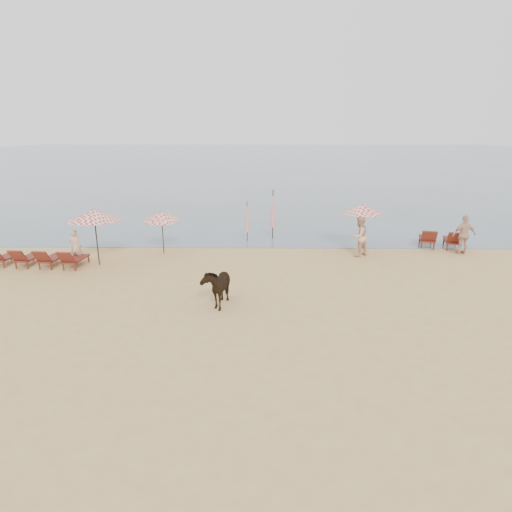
{
  "coord_description": "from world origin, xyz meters",
  "views": [
    {
      "loc": [
        0.22,
        -10.24,
        5.66
      ],
      "look_at": [
        0.0,
        5.0,
        1.1
      ],
      "focal_mm": 30.0,
      "sensor_mm": 36.0,
      "label": 1
    }
  ],
  "objects": [
    {
      "name": "cow",
      "position": [
        -1.26,
        3.01,
        0.68
      ],
      "size": [
        0.95,
        1.7,
        1.36
      ],
      "primitive_type": "imported",
      "rotation": [
        0.0,
        0.0,
        -0.14
      ],
      "color": "black",
      "rests_on": "ground"
    },
    {
      "name": "sea",
      "position": [
        0.0,
        80.0,
        0.0
      ],
      "size": [
        160.0,
        140.0,
        0.06
      ],
      "primitive_type": "cube",
      "color": "#51606B",
      "rests_on": "ground"
    },
    {
      "name": "beachgoer_left",
      "position": [
        -7.86,
        7.51,
        0.75
      ],
      "size": [
        0.55,
        0.36,
        1.49
      ],
      "primitive_type": "imported",
      "rotation": [
        0.0,
        0.0,
        3.14
      ],
      "color": "#D9A787",
      "rests_on": "ground"
    },
    {
      "name": "umbrella_open_left_a",
      "position": [
        -6.8,
        7.23,
        2.19
      ],
      "size": [
        2.14,
        2.14,
        2.44
      ],
      "rotation": [
        0.0,
        0.0,
        0.15
      ],
      "color": "black",
      "rests_on": "ground"
    },
    {
      "name": "beachgoer_right_a",
      "position": [
        4.65,
        8.76,
        0.94
      ],
      "size": [
        1.16,
        1.13,
        1.88
      ],
      "primitive_type": "imported",
      "rotation": [
        0.0,
        0.0,
        3.83
      ],
      "color": "tan",
      "rests_on": "ground"
    },
    {
      "name": "umbrella_open_right",
      "position": [
        4.91,
        9.54,
        2.06
      ],
      "size": [
        1.87,
        1.87,
        2.29
      ],
      "rotation": [
        0.0,
        0.0,
        0.0
      ],
      "color": "black",
      "rests_on": "ground"
    },
    {
      "name": "beachgoer_right_b",
      "position": [
        9.6,
        9.16,
        0.92
      ],
      "size": [
        1.1,
        0.52,
        1.84
      ],
      "primitive_type": "imported",
      "rotation": [
        0.0,
        0.0,
        3.21
      ],
      "color": "tan",
      "rests_on": "ground"
    },
    {
      "name": "umbrella_closed_left",
      "position": [
        0.78,
        11.94,
        1.61
      ],
      "size": [
        0.32,
        0.32,
        2.61
      ],
      "rotation": [
        0.0,
        0.0,
        0.33
      ],
      "color": "black",
      "rests_on": "ground"
    },
    {
      "name": "lounger_cluster_right",
      "position": [
        8.97,
        10.21,
        0.46
      ],
      "size": [
        2.25,
        2.2,
        0.66
      ],
      "rotation": [
        0.0,
        0.0,
        -0.27
      ],
      "color": "maroon",
      "rests_on": "ground"
    },
    {
      "name": "umbrella_closed_right",
      "position": [
        -0.55,
        11.35,
        1.29
      ],
      "size": [
        0.26,
        0.26,
        2.1
      ],
      "rotation": [
        0.0,
        0.0,
        -0.18
      ],
      "color": "black",
      "rests_on": "ground"
    },
    {
      "name": "umbrella_open_left_b",
      "position": [
        -4.41,
        9.05,
        1.79
      ],
      "size": [
        1.63,
        1.66,
        2.07
      ],
      "rotation": [
        0.0,
        0.0,
        0.14
      ],
      "color": "black",
      "rests_on": "ground"
    },
    {
      "name": "lounger_cluster_left",
      "position": [
        -9.29,
        6.95,
        0.41
      ],
      "size": [
        3.89,
        1.94,
        0.6
      ],
      "rotation": [
        0.0,
        0.0,
        -0.09
      ],
      "color": "maroon",
      "rests_on": "ground"
    },
    {
      "name": "ground",
      "position": [
        0.0,
        0.0,
        0.0
      ],
      "size": [
        120.0,
        120.0,
        0.0
      ],
      "primitive_type": "plane",
      "color": "tan",
      "rests_on": "ground"
    }
  ]
}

